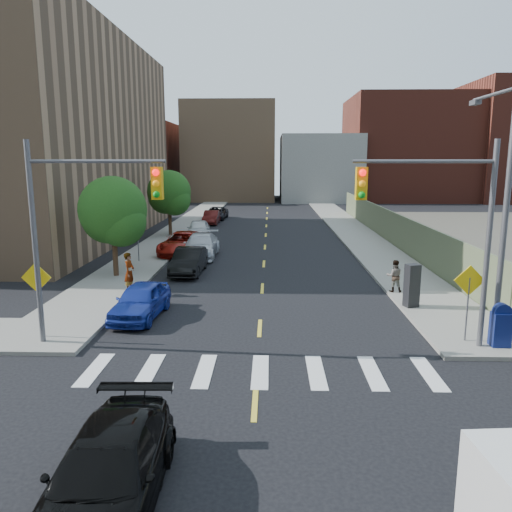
# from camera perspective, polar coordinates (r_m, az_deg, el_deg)

# --- Properties ---
(ground) EXTENTS (160.00, 160.00, 0.00)m
(ground) POSITION_cam_1_polar(r_m,az_deg,el_deg) (12.06, -0.43, -20.84)
(ground) COLOR black
(ground) RESTS_ON ground
(sidewalk_nw) EXTENTS (3.50, 73.00, 0.15)m
(sidewalk_nw) POSITION_cam_1_polar(r_m,az_deg,el_deg) (52.75, -7.25, 4.04)
(sidewalk_nw) COLOR gray
(sidewalk_nw) RESTS_ON ground
(sidewalk_ne) EXTENTS (3.50, 73.00, 0.15)m
(sidewalk_ne) POSITION_cam_1_polar(r_m,az_deg,el_deg) (52.64, 9.70, 3.96)
(sidewalk_ne) COLOR gray
(sidewalk_ne) RESTS_ON ground
(fence_north) EXTENTS (0.12, 44.00, 2.50)m
(fence_north) POSITION_cam_1_polar(r_m,az_deg,el_deg) (39.67, 15.09, 3.19)
(fence_north) COLOR #66704E
(fence_north) RESTS_ON ground
(bg_bldg_west) EXTENTS (14.00, 18.00, 12.00)m
(bg_bldg_west) POSITION_cam_1_polar(r_m,az_deg,el_deg) (83.31, -14.18, 10.40)
(bg_bldg_west) COLOR #592319
(bg_bldg_west) RESTS_ON ground
(bg_bldg_midwest) EXTENTS (14.00, 16.00, 15.00)m
(bg_bldg_midwest) POSITION_cam_1_polar(r_m,az_deg,el_deg) (82.50, -2.85, 11.75)
(bg_bldg_midwest) COLOR #8C6B4C
(bg_bldg_midwest) RESTS_ON ground
(bg_bldg_center) EXTENTS (12.00, 16.00, 10.00)m
(bg_bldg_center) POSITION_cam_1_polar(r_m,az_deg,el_deg) (80.62, 7.18, 9.92)
(bg_bldg_center) COLOR gray
(bg_bldg_center) RESTS_ON ground
(bg_bldg_east) EXTENTS (18.00, 18.00, 16.00)m
(bg_bldg_east) POSITION_cam_1_polar(r_m,az_deg,el_deg) (85.05, 16.72, 11.62)
(bg_bldg_east) COLOR #592319
(bg_bldg_east) RESTS_ON ground
(signal_nw) EXTENTS (4.59, 0.30, 7.00)m
(signal_nw) POSITION_cam_1_polar(r_m,az_deg,el_deg) (17.54, -19.70, 4.34)
(signal_nw) COLOR #59595E
(signal_nw) RESTS_ON ground
(signal_ne) EXTENTS (4.59, 0.30, 7.00)m
(signal_ne) POSITION_cam_1_polar(r_m,az_deg,el_deg) (17.28, 20.62, 4.19)
(signal_ne) COLOR #59595E
(signal_ne) RESTS_ON ground
(streetlight_ne) EXTENTS (0.25, 3.70, 9.00)m
(streetlight_ne) POSITION_cam_1_polar(r_m,az_deg,el_deg) (18.88, 26.29, 6.39)
(streetlight_ne) COLOR #59595E
(streetlight_ne) RESTS_ON ground
(warn_sign_nw) EXTENTS (1.06, 0.06, 2.83)m
(warn_sign_nw) POSITION_cam_1_polar(r_m,az_deg,el_deg) (19.14, -23.75, -3.16)
(warn_sign_nw) COLOR #59595E
(warn_sign_nw) RESTS_ON ground
(warn_sign_ne) EXTENTS (1.06, 0.06, 2.83)m
(warn_sign_ne) POSITION_cam_1_polar(r_m,az_deg,el_deg) (18.60, 23.15, -3.50)
(warn_sign_ne) COLOR #59595E
(warn_sign_ne) RESTS_ON ground
(warn_sign_midwest) EXTENTS (1.06, 0.06, 2.83)m
(warn_sign_midwest) POSITION_cam_1_polar(r_m,az_deg,el_deg) (31.63, -13.37, 2.74)
(warn_sign_midwest) COLOR #59595E
(warn_sign_midwest) RESTS_ON ground
(tree_west_near) EXTENTS (3.66, 3.64, 5.52)m
(tree_west_near) POSITION_cam_1_polar(r_m,az_deg,el_deg) (27.74, -16.01, 4.59)
(tree_west_near) COLOR #332114
(tree_west_near) RESTS_ON ground
(tree_west_far) EXTENTS (3.66, 3.64, 5.52)m
(tree_west_far) POSITION_cam_1_polar(r_m,az_deg,el_deg) (42.23, -9.88, 6.90)
(tree_west_far) COLOR #332114
(tree_west_far) RESTS_ON ground
(parked_car_blue) EXTENTS (1.98, 4.27, 1.42)m
(parked_car_blue) POSITION_cam_1_polar(r_m,az_deg,el_deg) (20.92, -13.05, -4.99)
(parked_car_blue) COLOR navy
(parked_car_blue) RESTS_ON ground
(parked_car_black) EXTENTS (1.66, 4.45, 1.45)m
(parked_car_black) POSITION_cam_1_polar(r_m,az_deg,el_deg) (28.41, -7.67, -0.56)
(parked_car_black) COLOR black
(parked_car_black) RESTS_ON ground
(parked_car_red) EXTENTS (3.04, 5.76, 1.54)m
(parked_car_red) POSITION_cam_1_polar(r_m,az_deg,el_deg) (34.13, -8.30, 1.43)
(parked_car_red) COLOR maroon
(parked_car_red) RESTS_ON ground
(parked_car_silver) EXTENTS (2.18, 5.30, 1.53)m
(parked_car_silver) POSITION_cam_1_polar(r_m,az_deg,el_deg) (33.10, -6.33, 1.18)
(parked_car_silver) COLOR #B7BABF
(parked_car_silver) RESTS_ON ground
(parked_car_white) EXTENTS (2.05, 4.51, 1.50)m
(parked_car_white) POSITION_cam_1_polar(r_m,az_deg,el_deg) (41.16, -6.59, 3.07)
(parked_car_white) COLOR silver
(parked_car_white) RESTS_ON ground
(parked_car_maroon) EXTENTS (1.43, 4.08, 1.34)m
(parked_car_maroon) POSITION_cam_1_polar(r_m,az_deg,el_deg) (50.14, -5.12, 4.41)
(parked_car_maroon) COLOR #440F0D
(parked_car_maroon) RESTS_ON ground
(parked_car_grey) EXTENTS (2.45, 4.81, 1.30)m
(parked_car_grey) POSITION_cam_1_polar(r_m,az_deg,el_deg) (54.37, -4.59, 4.91)
(parked_car_grey) COLOR black
(parked_car_grey) RESTS_ON ground
(black_sedan) EXTENTS (2.13, 4.95, 1.42)m
(black_sedan) POSITION_cam_1_polar(r_m,az_deg,el_deg) (10.32, -16.63, -22.70)
(black_sedan) COLOR black
(black_sedan) RESTS_ON ground
(mailbox) EXTENTS (0.61, 0.47, 1.49)m
(mailbox) POSITION_cam_1_polar(r_m,az_deg,el_deg) (18.83, 26.19, -7.13)
(mailbox) COLOR navy
(mailbox) RESTS_ON sidewalk_ne
(payphone) EXTENTS (0.66, 0.60, 1.85)m
(payphone) POSITION_cam_1_polar(r_m,az_deg,el_deg) (22.30, 17.39, -3.24)
(payphone) COLOR black
(payphone) RESTS_ON sidewalk_ne
(pedestrian_west) EXTENTS (0.51, 0.73, 1.89)m
(pedestrian_west) POSITION_cam_1_polar(r_m,az_deg,el_deg) (24.43, -14.27, -1.82)
(pedestrian_west) COLOR gray
(pedestrian_west) RESTS_ON sidewalk_nw
(pedestrian_east) EXTENTS (0.79, 0.64, 1.54)m
(pedestrian_east) POSITION_cam_1_polar(r_m,az_deg,el_deg) (24.60, 15.54, -2.21)
(pedestrian_east) COLOR gray
(pedestrian_east) RESTS_ON sidewalk_ne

